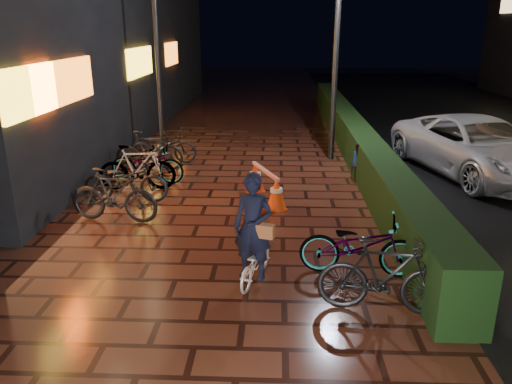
{
  "coord_description": "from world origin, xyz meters",
  "views": [
    {
      "loc": [
        0.97,
        -7.34,
        3.72
      ],
      "look_at": [
        0.64,
        0.48,
        1.1
      ],
      "focal_mm": 35.0,
      "sensor_mm": 36.0,
      "label": 1
    }
  ],
  "objects_px": {
    "cart_assembly": "(362,160)",
    "traffic_barrier": "(265,184)",
    "cyclist": "(254,243)",
    "van": "(478,147)"
  },
  "relations": [
    {
      "from": "cart_assembly",
      "to": "traffic_barrier",
      "type": "bearing_deg",
      "value": -146.83
    },
    {
      "from": "cyclist",
      "to": "traffic_barrier",
      "type": "height_order",
      "value": "cyclist"
    },
    {
      "from": "cyclist",
      "to": "traffic_barrier",
      "type": "xyz_separation_m",
      "value": [
        0.08,
        3.82,
        -0.3
      ]
    },
    {
      "from": "cart_assembly",
      "to": "van",
      "type": "bearing_deg",
      "value": 11.0
    },
    {
      "from": "van",
      "to": "cyclist",
      "type": "xyz_separation_m",
      "value": [
        -5.49,
        -5.97,
        -0.1
      ]
    },
    {
      "from": "van",
      "to": "cyclist",
      "type": "distance_m",
      "value": 8.11
    },
    {
      "from": "traffic_barrier",
      "to": "cart_assembly",
      "type": "relative_size",
      "value": 1.66
    },
    {
      "from": "van",
      "to": "cyclist",
      "type": "bearing_deg",
      "value": -147.38
    },
    {
      "from": "traffic_barrier",
      "to": "cart_assembly",
      "type": "xyz_separation_m",
      "value": [
        2.39,
        1.56,
        0.18
      ]
    },
    {
      "from": "van",
      "to": "cart_assembly",
      "type": "relative_size",
      "value": 5.22
    }
  ]
}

